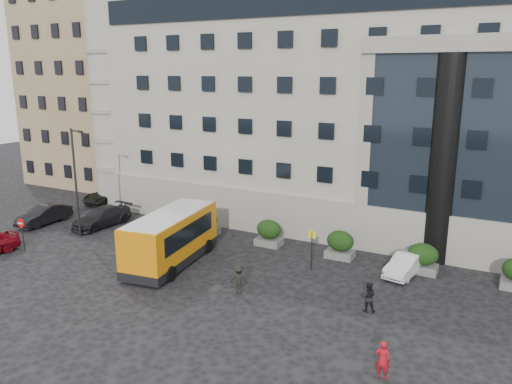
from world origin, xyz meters
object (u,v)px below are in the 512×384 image
at_px(street_lamp, 76,179).
at_px(parked_car_b, 44,215).
at_px(bus_stop_sign, 312,243).
at_px(minibus, 171,236).
at_px(parked_car_d, 112,195).
at_px(hedge_d, 423,258).
at_px(pedestrian_a, 383,360).
at_px(red_truck, 171,180).
at_px(pedestrian_b, 368,297).
at_px(parked_car_c, 102,217).
at_px(hedge_b, 269,233).
at_px(white_taxi, 406,264).
at_px(hedge_c, 340,244).
at_px(pedestrian_c, 239,279).
at_px(hedge_a, 206,222).
at_px(no_entry_sign, 22,228).

bearing_deg(street_lamp, parked_car_b, 169.39).
bearing_deg(street_lamp, bus_stop_sign, 6.54).
xyz_separation_m(minibus, parked_car_d, (-14.02, 9.44, -1.03)).
height_order(minibus, parked_car_d, minibus).
bearing_deg(hedge_d, pedestrian_a, -87.57).
distance_m(bus_stop_sign, red_truck, 22.56).
relative_size(hedge_d, parked_car_d, 0.33).
bearing_deg(hedge_d, pedestrian_b, -103.22).
bearing_deg(bus_stop_sign, pedestrian_b, -39.44).
distance_m(bus_stop_sign, parked_car_c, 17.98).
distance_m(hedge_b, hedge_d, 10.40).
bearing_deg(white_taxi, bus_stop_sign, -148.65).
xyz_separation_m(hedge_c, pedestrian_c, (-3.21, -7.74, -0.11)).
bearing_deg(white_taxi, hedge_b, -174.24).
height_order(hedge_c, parked_car_b, hedge_c).
relative_size(parked_car_b, parked_car_d, 0.83).
bearing_deg(bus_stop_sign, street_lamp, -173.46).
bearing_deg(hedge_b, parked_car_c, -171.11).
bearing_deg(pedestrian_a, pedestrian_c, -32.36).
xyz_separation_m(hedge_b, pedestrian_b, (8.86, -6.55, -0.13)).
relative_size(red_truck, pedestrian_c, 3.46).
bearing_deg(hedge_a, parked_car_d, 164.44).
xyz_separation_m(no_entry_sign, white_taxi, (23.76, 8.04, -1.01)).
bearing_deg(street_lamp, pedestrian_c, -10.99).
bearing_deg(pedestrian_a, parked_car_d, -35.61).
relative_size(parked_car_d, pedestrian_c, 3.38).
xyz_separation_m(no_entry_sign, pedestrian_c, (16.19, 1.10, -0.84)).
distance_m(hedge_a, pedestrian_a, 20.00).
height_order(hedge_c, bus_stop_sign, bus_stop_sign).
height_order(red_truck, parked_car_d, red_truck).
bearing_deg(pedestrian_a, parked_car_b, -22.93).
distance_m(hedge_d, pedestrian_c, 11.43).
bearing_deg(parked_car_b, bus_stop_sign, 2.23).
relative_size(minibus, pedestrian_a, 4.96).
relative_size(hedge_b, hedge_d, 1.00).
height_order(parked_car_c, parked_car_d, parked_car_d).
bearing_deg(pedestrian_b, minibus, -19.99).
xyz_separation_m(hedge_a, pedestrian_c, (7.19, -7.74, -0.11)).
xyz_separation_m(street_lamp, red_truck, (-1.94, 13.54, -2.91)).
relative_size(parked_car_b, pedestrian_b, 2.84).
bearing_deg(pedestrian_b, white_taxi, -113.92).
relative_size(parked_car_c, parked_car_d, 0.92).
relative_size(hedge_c, parked_car_c, 0.36).
bearing_deg(hedge_c, no_entry_sign, -155.51).
bearing_deg(parked_car_c, parked_car_d, 132.22).
xyz_separation_m(bus_stop_sign, parked_car_c, (-17.94, 0.67, -0.99)).
height_order(parked_car_d, pedestrian_c, pedestrian_c).
xyz_separation_m(parked_car_b, parked_car_d, (0.11, 7.43, 0.01)).
height_order(hedge_b, red_truck, red_truck).
distance_m(hedge_b, pedestrian_a, 16.11).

